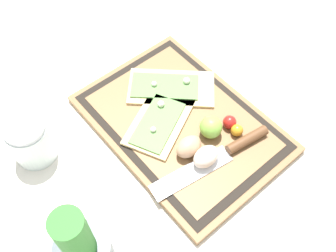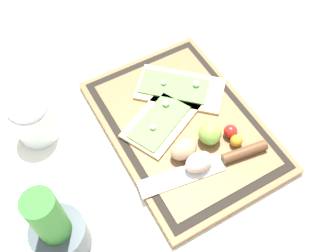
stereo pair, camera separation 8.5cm
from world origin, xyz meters
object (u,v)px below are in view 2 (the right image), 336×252
(cherry_tomato_red, at_px, (230,131))
(herb_pot, at_px, (57,231))
(pizza_slice_far, at_px, (162,119))
(knife, at_px, (225,159))
(sauce_jar, at_px, (35,121))
(egg_brown, at_px, (184,150))
(lime, at_px, (210,134))
(pizza_slice_near, at_px, (179,88))
(egg_pink, at_px, (199,162))
(cherry_tomato_yellow, at_px, (236,141))

(cherry_tomato_red, xyz_separation_m, herb_pot, (-0.04, 0.40, 0.03))
(pizza_slice_far, bearing_deg, knife, -157.69)
(sauce_jar, bearing_deg, egg_brown, -131.93)
(knife, xyz_separation_m, lime, (0.06, 0.00, 0.02))
(pizza_slice_near, bearing_deg, sauce_jar, 79.14)
(pizza_slice_near, relative_size, egg_brown, 3.70)
(herb_pot, xyz_separation_m, sauce_jar, (0.26, -0.04, -0.02))
(egg_pink, bearing_deg, pizza_slice_far, 3.30)
(lime, distance_m, herb_pot, 0.36)
(pizza_slice_far, xyz_separation_m, lime, (-0.10, -0.06, 0.02))
(pizza_slice_near, distance_m, cherry_tomato_yellow, 0.19)
(egg_brown, distance_m, lime, 0.07)
(herb_pot, bearing_deg, egg_brown, -81.21)
(egg_brown, xyz_separation_m, lime, (0.00, -0.07, 0.00))
(pizza_slice_far, relative_size, herb_pot, 1.05)
(pizza_slice_far, bearing_deg, cherry_tomato_red, -134.55)
(cherry_tomato_red, bearing_deg, pizza_slice_near, 10.59)
(egg_pink, relative_size, sauce_jar, 0.56)
(pizza_slice_far, height_order, egg_pink, egg_pink)
(pizza_slice_near, distance_m, cherry_tomato_red, 0.17)
(knife, relative_size, herb_pot, 1.41)
(cherry_tomato_red, bearing_deg, egg_pink, 107.34)
(cherry_tomato_yellow, bearing_deg, egg_brown, 73.04)
(egg_brown, xyz_separation_m, herb_pot, (-0.04, 0.29, 0.03))
(egg_pink, distance_m, cherry_tomato_yellow, 0.10)
(pizza_slice_far, bearing_deg, egg_brown, 178.21)
(egg_pink, distance_m, cherry_tomato_red, 0.11)
(egg_pink, distance_m, herb_pot, 0.30)
(egg_brown, height_order, herb_pot, herb_pot)
(pizza_slice_near, xyz_separation_m, knife, (-0.21, 0.01, 0.00))
(cherry_tomato_yellow, bearing_deg, knife, 117.99)
(knife, xyz_separation_m, egg_brown, (0.06, 0.07, 0.01))
(pizza_slice_far, relative_size, egg_brown, 3.57)
(knife, xyz_separation_m, herb_pot, (0.01, 0.36, 0.04))
(pizza_slice_far, xyz_separation_m, cherry_tomato_red, (-0.11, -0.11, 0.01))
(knife, bearing_deg, egg_brown, 49.79)
(pizza_slice_far, xyz_separation_m, sauce_jar, (0.12, 0.25, 0.02))
(cherry_tomato_red, height_order, sauce_jar, sauce_jar)
(egg_pink, bearing_deg, lime, -51.53)
(egg_brown, xyz_separation_m, cherry_tomato_red, (-0.01, -0.11, -0.01))
(cherry_tomato_yellow, distance_m, herb_pot, 0.40)
(egg_brown, xyz_separation_m, cherry_tomato_yellow, (-0.03, -0.11, -0.01))
(sauce_jar, bearing_deg, herb_pot, 170.54)
(lime, height_order, cherry_tomato_red, lime)
(pizza_slice_far, height_order, cherry_tomato_red, cherry_tomato_red)
(knife, height_order, cherry_tomato_red, cherry_tomato_red)
(egg_brown, bearing_deg, lime, -86.56)
(herb_pot, bearing_deg, knife, -91.96)
(egg_brown, relative_size, sauce_jar, 0.56)
(lime, height_order, sauce_jar, sauce_jar)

